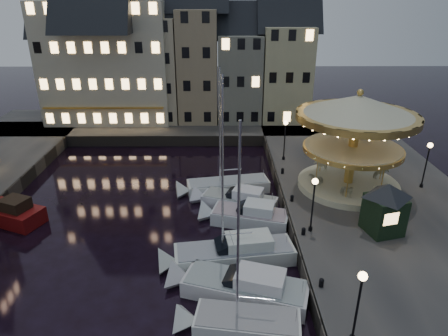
{
  "coord_description": "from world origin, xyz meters",
  "views": [
    {
      "loc": [
        0.77,
        -23.59,
        17.05
      ],
      "look_at": [
        1.0,
        8.0,
        3.2
      ],
      "focal_mm": 32.0,
      "sensor_mm": 36.0,
      "label": 1
    }
  ],
  "objects_px": {
    "bollard_d": "(283,171)",
    "motorboat_a": "(237,324)",
    "motorboat_b": "(239,287)",
    "motorboat_f": "(222,187)",
    "bollard_b": "(304,231)",
    "red_fishing_boat": "(5,213)",
    "carousel": "(356,125)",
    "bollard_c": "(292,198)",
    "motorboat_d": "(245,216)",
    "ticket_kiosk": "(387,200)",
    "streetlamp_c": "(285,135)",
    "streetlamp_a": "(359,298)",
    "motorboat_e": "(235,201)",
    "bollard_a": "(321,282)",
    "motorboat_c": "(229,253)",
    "streetlamp_b": "(314,197)",
    "streetlamp_d": "(427,159)"
  },
  "relations": [
    {
      "from": "bollard_c",
      "to": "motorboat_c",
      "type": "relative_size",
      "value": 0.05
    },
    {
      "from": "motorboat_d",
      "to": "ticket_kiosk",
      "type": "relative_size",
      "value": 1.66
    },
    {
      "from": "bollard_b",
      "to": "motorboat_b",
      "type": "bearing_deg",
      "value": -135.4
    },
    {
      "from": "motorboat_c",
      "to": "bollard_a",
      "type": "bearing_deg",
      "value": -37.67
    },
    {
      "from": "streetlamp_a",
      "to": "carousel",
      "type": "bearing_deg",
      "value": 74.4
    },
    {
      "from": "streetlamp_c",
      "to": "ticket_kiosk",
      "type": "xyz_separation_m",
      "value": [
        5.09,
        -13.62,
        -0.16
      ]
    },
    {
      "from": "bollard_b",
      "to": "motorboat_e",
      "type": "height_order",
      "value": "motorboat_e"
    },
    {
      "from": "bollard_b",
      "to": "motorboat_f",
      "type": "height_order",
      "value": "motorboat_f"
    },
    {
      "from": "streetlamp_a",
      "to": "red_fishing_boat",
      "type": "distance_m",
      "value": 27.94
    },
    {
      "from": "bollard_c",
      "to": "motorboat_b",
      "type": "height_order",
      "value": "motorboat_b"
    },
    {
      "from": "bollard_b",
      "to": "ticket_kiosk",
      "type": "relative_size",
      "value": 0.13
    },
    {
      "from": "streetlamp_b",
      "to": "motorboat_b",
      "type": "bearing_deg",
      "value": -135.9
    },
    {
      "from": "streetlamp_c",
      "to": "bollard_c",
      "type": "bearing_deg",
      "value": -93.81
    },
    {
      "from": "carousel",
      "to": "streetlamp_a",
      "type": "bearing_deg",
      "value": -105.6
    },
    {
      "from": "motorboat_c",
      "to": "carousel",
      "type": "distance_m",
      "value": 15.3
    },
    {
      "from": "streetlamp_a",
      "to": "bollard_c",
      "type": "height_order",
      "value": "streetlamp_a"
    },
    {
      "from": "motorboat_d",
      "to": "motorboat_f",
      "type": "xyz_separation_m",
      "value": [
        -1.83,
        5.51,
        -0.11
      ]
    },
    {
      "from": "streetlamp_c",
      "to": "bollard_a",
      "type": "relative_size",
      "value": 7.32
    },
    {
      "from": "red_fishing_boat",
      "to": "ticket_kiosk",
      "type": "bearing_deg",
      "value": -7.71
    },
    {
      "from": "bollard_b",
      "to": "ticket_kiosk",
      "type": "bearing_deg",
      "value": 3.8
    },
    {
      "from": "streetlamp_c",
      "to": "bollard_b",
      "type": "xyz_separation_m",
      "value": [
        -0.6,
        -14.0,
        -2.41
      ]
    },
    {
      "from": "motorboat_f",
      "to": "red_fishing_boat",
      "type": "height_order",
      "value": "motorboat_f"
    },
    {
      "from": "motorboat_f",
      "to": "motorboat_c",
      "type": "bearing_deg",
      "value": -87.66
    },
    {
      "from": "bollard_d",
      "to": "motorboat_a",
      "type": "distance_m",
      "value": 18.83
    },
    {
      "from": "carousel",
      "to": "ticket_kiosk",
      "type": "relative_size",
      "value": 2.33
    },
    {
      "from": "bollard_d",
      "to": "motorboat_b",
      "type": "bearing_deg",
      "value": -107.46
    },
    {
      "from": "streetlamp_c",
      "to": "motorboat_f",
      "type": "xyz_separation_m",
      "value": [
        -6.37,
        -4.78,
        -3.49
      ]
    },
    {
      "from": "bollard_a",
      "to": "bollard_b",
      "type": "relative_size",
      "value": 1.0
    },
    {
      "from": "motorboat_a",
      "to": "red_fishing_boat",
      "type": "bearing_deg",
      "value": 147.05
    },
    {
      "from": "streetlamp_d",
      "to": "motorboat_a",
      "type": "xyz_separation_m",
      "value": [
        -16.92,
        -15.12,
        -3.48
      ]
    },
    {
      "from": "bollard_b",
      "to": "motorboat_b",
      "type": "distance_m",
      "value": 6.79
    },
    {
      "from": "bollard_b",
      "to": "bollard_c",
      "type": "xyz_separation_m",
      "value": [
        0.0,
        5.0,
        0.0
      ]
    },
    {
      "from": "bollard_a",
      "to": "motorboat_d",
      "type": "relative_size",
      "value": 0.08
    },
    {
      "from": "bollard_c",
      "to": "motorboat_d",
      "type": "relative_size",
      "value": 0.08
    },
    {
      "from": "carousel",
      "to": "bollard_c",
      "type": "bearing_deg",
      "value": -154.86
    },
    {
      "from": "motorboat_a",
      "to": "motorboat_f",
      "type": "height_order",
      "value": "motorboat_f"
    },
    {
      "from": "motorboat_e",
      "to": "motorboat_b",
      "type": "bearing_deg",
      "value": -90.58
    },
    {
      "from": "streetlamp_a",
      "to": "bollard_b",
      "type": "distance_m",
      "value": 9.82
    },
    {
      "from": "motorboat_d",
      "to": "motorboat_e",
      "type": "bearing_deg",
      "value": 105.79
    },
    {
      "from": "motorboat_e",
      "to": "red_fishing_boat",
      "type": "bearing_deg",
      "value": -173.98
    },
    {
      "from": "motorboat_b",
      "to": "motorboat_f",
      "type": "xyz_separation_m",
      "value": [
        -0.98,
        13.94,
        -0.12
      ]
    },
    {
      "from": "streetlamp_a",
      "to": "ticket_kiosk",
      "type": "distance_m",
      "value": 11.11
    },
    {
      "from": "streetlamp_a",
      "to": "motorboat_d",
      "type": "xyz_separation_m",
      "value": [
        -4.54,
        13.21,
        -3.38
      ]
    },
    {
      "from": "streetlamp_a",
      "to": "bollard_d",
      "type": "relative_size",
      "value": 7.32
    },
    {
      "from": "red_fishing_boat",
      "to": "carousel",
      "type": "relative_size",
      "value": 0.73
    },
    {
      "from": "streetlamp_b",
      "to": "red_fishing_boat",
      "type": "xyz_separation_m",
      "value": [
        -24.05,
        3.82,
        -3.33
      ]
    },
    {
      "from": "streetlamp_a",
      "to": "motorboat_a",
      "type": "xyz_separation_m",
      "value": [
        -5.62,
        1.88,
        -3.48
      ]
    },
    {
      "from": "bollard_c",
      "to": "motorboat_d",
      "type": "xyz_separation_m",
      "value": [
        -3.94,
        -1.29,
        -0.96
      ]
    },
    {
      "from": "streetlamp_c",
      "to": "streetlamp_d",
      "type": "height_order",
      "value": "same"
    },
    {
      "from": "streetlamp_a",
      "to": "motorboat_d",
      "type": "distance_m",
      "value": 14.37
    }
  ]
}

